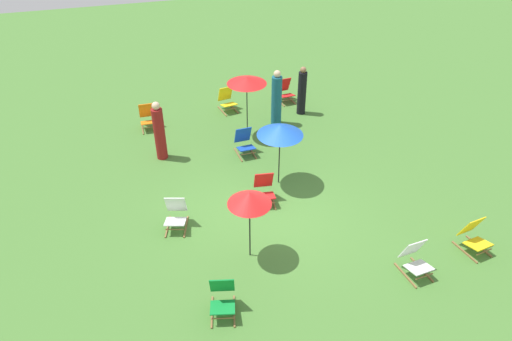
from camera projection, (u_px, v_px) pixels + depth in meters
ground_plane at (269, 213)px, 11.81m from camera, size 40.00×40.00×0.00m
deckchair_0 at (148, 117)px, 15.13m from camera, size 0.48×0.76×0.83m
deckchair_1 at (227, 100)px, 16.14m from camera, size 0.60×0.83×0.83m
deckchair_2 at (245, 143)px, 13.87m from camera, size 0.52×0.79×0.83m
deckchair_3 at (264, 189)px, 12.01m from camera, size 0.57×0.82×0.83m
deckchair_4 at (176, 214)px, 11.21m from camera, size 0.67×0.86×0.83m
deckchair_5 at (222, 298)px, 9.16m from camera, size 0.64×0.85×0.83m
deckchair_6 at (285, 91)px, 16.72m from camera, size 0.55×0.81×0.83m
deckchair_7 at (474, 236)px, 10.58m from camera, size 0.59×0.82×0.83m
deckchair_8 at (415, 259)px, 10.00m from camera, size 0.55×0.80×0.83m
umbrella_0 at (280, 130)px, 11.94m from camera, size 1.20×1.20×1.80m
umbrella_1 at (249, 198)px, 9.69m from camera, size 0.94×0.94×1.78m
umbrella_2 at (247, 80)px, 13.91m from camera, size 1.20×1.20×1.96m
person_0 at (277, 99)px, 15.07m from camera, size 0.45×0.45×1.86m
person_1 at (302, 92)px, 15.71m from camera, size 0.29×0.29×1.67m
person_2 at (159, 132)px, 13.41m from camera, size 0.35×0.35×1.80m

